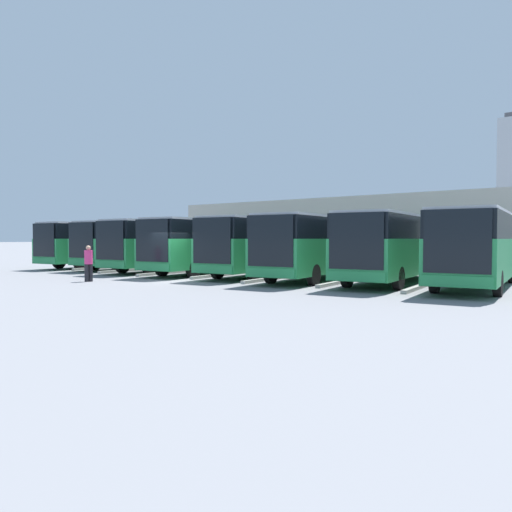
# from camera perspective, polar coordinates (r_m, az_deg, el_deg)

# --- Properties ---
(ground_plane) EXTENTS (600.00, 600.00, 0.00)m
(ground_plane) POSITION_cam_1_polar(r_m,az_deg,el_deg) (26.35, -9.37, -2.77)
(ground_plane) COLOR gray
(bus_0) EXTENTS (3.78, 11.09, 3.34)m
(bus_0) POSITION_cam_1_polar(r_m,az_deg,el_deg) (24.15, 24.02, 1.07)
(bus_0) COLOR #238447
(bus_0) RESTS_ON ground_plane
(curb_divider_0) EXTENTS (0.91, 5.97, 0.15)m
(curb_divider_0) POSITION_cam_1_polar(r_m,az_deg,el_deg) (23.25, 18.37, -3.29)
(curb_divider_0) COLOR #9E9E99
(curb_divider_0) RESTS_ON ground_plane
(bus_1) EXTENTS (3.78, 11.09, 3.34)m
(bus_1) POSITION_cam_1_polar(r_m,az_deg,el_deg) (25.34, 15.50, 1.21)
(bus_1) COLOR #238447
(bus_1) RESTS_ON ground_plane
(curb_divider_1) EXTENTS (0.91, 5.97, 0.15)m
(curb_divider_1) POSITION_cam_1_polar(r_m,az_deg,el_deg) (24.79, 9.91, -2.90)
(curb_divider_1) COLOR #9E9E99
(curb_divider_1) RESTS_ON ground_plane
(bus_2) EXTENTS (3.78, 11.09, 3.34)m
(bus_2) POSITION_cam_1_polar(r_m,az_deg,el_deg) (26.62, 7.39, 1.30)
(bus_2) COLOR #238447
(bus_2) RESTS_ON ground_plane
(curb_divider_2) EXTENTS (0.91, 5.97, 0.15)m
(curb_divider_2) POSITION_cam_1_polar(r_m,az_deg,el_deg) (26.41, 1.98, -2.57)
(curb_divider_2) COLOR #9E9E99
(curb_divider_2) RESTS_ON ground_plane
(bus_3) EXTENTS (3.78, 11.09, 3.34)m
(bus_3) POSITION_cam_1_polar(r_m,az_deg,el_deg) (29.10, 1.23, 1.37)
(bus_3) COLOR #238447
(bus_3) RESTS_ON ground_plane
(curb_divider_3) EXTENTS (0.91, 5.97, 0.15)m
(curb_divider_3) POSITION_cam_1_polar(r_m,az_deg,el_deg) (29.14, -3.72, -2.14)
(curb_divider_3) COLOR #9E9E99
(curb_divider_3) RESTS_ON ground_plane
(bus_4) EXTENTS (3.78, 11.09, 3.34)m
(bus_4) POSITION_cam_1_polar(r_m,az_deg,el_deg) (31.18, -5.03, 1.41)
(bus_4) COLOR #238447
(bus_4) RESTS_ON ground_plane
(curb_divider_4) EXTENTS (0.91, 5.97, 0.15)m
(curb_divider_4) POSITION_cam_1_polar(r_m,az_deg,el_deg) (31.48, -9.59, -1.86)
(curb_divider_4) COLOR #9E9E99
(curb_divider_4) RESTS_ON ground_plane
(bus_5) EXTENTS (3.78, 11.09, 3.34)m
(bus_5) POSITION_cam_1_polar(r_m,az_deg,el_deg) (34.01, -9.66, 1.44)
(bus_5) COLOR #238447
(bus_5) RESTS_ON ground_plane
(curb_divider_5) EXTENTS (0.91, 5.97, 0.15)m
(curb_divider_5) POSITION_cam_1_polar(r_m,az_deg,el_deg) (34.50, -13.78, -1.55)
(curb_divider_5) COLOR #9E9E99
(curb_divider_5) RESTS_ON ground_plane
(bus_6) EXTENTS (3.78, 11.09, 3.34)m
(bus_6) POSITION_cam_1_polar(r_m,az_deg,el_deg) (37.34, -12.96, 1.46)
(bus_6) COLOR #238447
(bus_6) RESTS_ON ground_plane
(curb_divider_6) EXTENTS (0.91, 5.97, 0.15)m
(curb_divider_6) POSITION_cam_1_polar(r_m,az_deg,el_deg) (37.96, -16.67, -1.26)
(curb_divider_6) COLOR #9E9E99
(curb_divider_6) RESTS_ON ground_plane
(bus_7) EXTENTS (3.78, 11.09, 3.34)m
(bus_7) POSITION_cam_1_polar(r_m,az_deg,el_deg) (40.20, -16.84, 1.46)
(bus_7) COLOR #238447
(bus_7) RESTS_ON ground_plane
(pedestrian) EXTENTS (0.44, 0.45, 1.83)m
(pedestrian) POSITION_cam_1_polar(r_m,az_deg,el_deg) (26.58, -18.60, -0.68)
(pedestrian) COLOR black
(pedestrian) RESTS_ON ground_plane
(station_building) EXTENTS (33.65, 16.71, 5.52)m
(station_building) POSITION_cam_1_polar(r_m,az_deg,el_deg) (46.59, 13.35, 2.69)
(station_building) COLOR #A8A399
(station_building) RESTS_ON ground_plane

